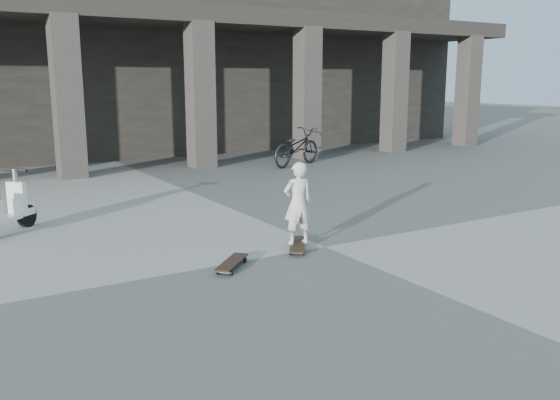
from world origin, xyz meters
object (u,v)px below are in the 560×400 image
bicycle (296,147)px  skateboard_spare (232,263)px  child (298,203)px  longboard (298,245)px

bicycle → skateboard_spare: bearing=120.6°
skateboard_spare → bicycle: size_ratio=0.35×
child → skateboard_spare: bearing=21.8°
child → bicycle: child is taller
skateboard_spare → child: (1.23, 0.30, 0.62)m
bicycle → longboard: bearing=125.8°
skateboard_spare → bicycle: bicycle is taller
child → bicycle: 8.54m
longboard → skateboard_spare: size_ratio=1.17×
longboard → child: 0.62m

